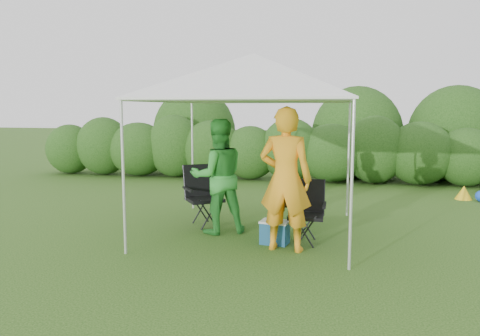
% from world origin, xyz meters
% --- Properties ---
extents(ground, '(70.00, 70.00, 0.00)m').
position_xyz_m(ground, '(0.00, 0.00, 0.00)').
color(ground, '#3B631F').
extents(hedge, '(15.06, 1.53, 1.80)m').
position_xyz_m(hedge, '(0.11, 6.00, 0.82)').
color(hedge, '#2A541A').
rests_on(hedge, ground).
extents(canopy, '(3.10, 3.10, 2.83)m').
position_xyz_m(canopy, '(0.00, 0.50, 2.46)').
color(canopy, silver).
rests_on(canopy, ground).
extents(chair_right, '(0.58, 0.53, 0.93)m').
position_xyz_m(chair_right, '(0.88, 0.12, 0.53)').
color(chair_right, black).
rests_on(chair_right, ground).
extents(chair_left, '(0.81, 0.80, 1.03)m').
position_xyz_m(chair_left, '(-0.93, 0.79, 0.58)').
color(chair_left, black).
rests_on(chair_left, ground).
extents(man, '(0.78, 0.55, 2.02)m').
position_xyz_m(man, '(0.62, -0.35, 1.01)').
color(man, orange).
rests_on(man, ground).
extents(woman, '(1.11, 1.02, 1.82)m').
position_xyz_m(woman, '(-0.54, 0.35, 0.91)').
color(woman, green).
rests_on(woman, ground).
extents(cooler, '(0.45, 0.36, 0.34)m').
position_xyz_m(cooler, '(0.44, -0.08, 0.17)').
color(cooler, navy).
rests_on(cooler, ground).
extents(bottle, '(0.06, 0.06, 0.23)m').
position_xyz_m(bottle, '(0.50, -0.12, 0.46)').
color(bottle, '#592D0C').
rests_on(bottle, cooler).
extents(lawn_toy, '(0.60, 0.50, 0.30)m').
position_xyz_m(lawn_toy, '(4.10, 4.09, 0.14)').
color(lawn_toy, yellow).
rests_on(lawn_toy, ground).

